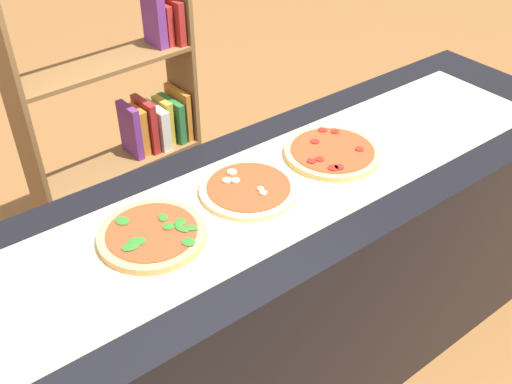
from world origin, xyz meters
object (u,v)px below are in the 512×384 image
(bookshelf, at_px, (134,131))
(pizza_mushroom_1, at_px, (248,188))
(pizza_spinach_0, at_px, (152,235))
(pizza_pepperoni_2, at_px, (332,152))

(bookshelf, bearing_deg, pizza_mushroom_1, -95.88)
(pizza_spinach_0, relative_size, pizza_mushroom_1, 0.99)
(pizza_pepperoni_2, xyz_separation_m, bookshelf, (-0.23, 1.02, -0.32))
(pizza_spinach_0, height_order, pizza_mushroom_1, pizza_spinach_0)
(pizza_spinach_0, bearing_deg, pizza_pepperoni_2, 0.51)
(pizza_mushroom_1, bearing_deg, pizza_pepperoni_2, -1.39)
(pizza_pepperoni_2, bearing_deg, pizza_spinach_0, -179.49)
(pizza_spinach_0, xyz_separation_m, bookshelf, (0.44, 1.03, -0.32))
(pizza_spinach_0, distance_m, pizza_pepperoni_2, 0.67)
(pizza_mushroom_1, bearing_deg, pizza_spinach_0, -177.59)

